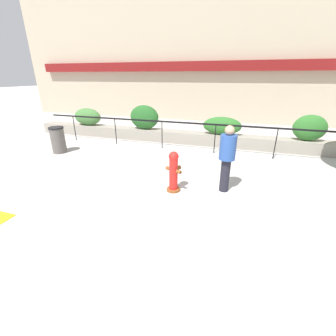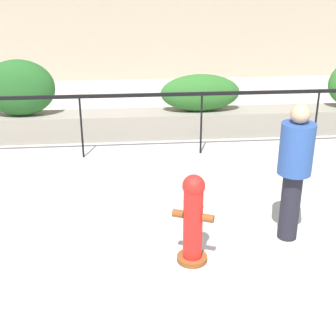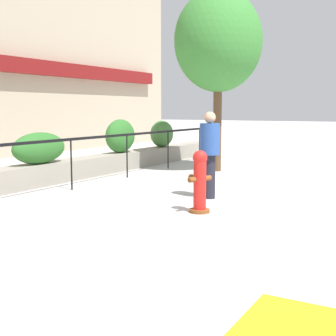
# 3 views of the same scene
# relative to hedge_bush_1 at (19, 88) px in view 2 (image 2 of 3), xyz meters

# --- Properties ---
(planter_wall_low) EXTENTS (18.00, 0.70, 0.50)m
(planter_wall_low) POSITION_rel_hedge_bush_1_xyz_m (3.38, 0.00, -0.79)
(planter_wall_low) COLOR gray
(planter_wall_low) RESTS_ON ground
(fence_railing_segment) EXTENTS (15.00, 0.05, 1.15)m
(fence_railing_segment) POSITION_rel_hedge_bush_1_xyz_m (3.38, -1.10, -0.03)
(fence_railing_segment) COLOR black
(fence_railing_segment) RESTS_ON ground
(hedge_bush_1) EXTENTS (1.37, 0.68, 1.09)m
(hedge_bush_1) POSITION_rel_hedge_bush_1_xyz_m (0.00, 0.00, 0.00)
(hedge_bush_1) COLOR #235B23
(hedge_bush_1) RESTS_ON planter_wall_low
(hedge_bush_2) EXTENTS (1.59, 0.58, 0.74)m
(hedge_bush_2) POSITION_rel_hedge_bush_1_xyz_m (3.53, 0.00, -0.17)
(hedge_bush_2) COLOR #2D6B28
(hedge_bush_2) RESTS_ON planter_wall_low
(fire_hydrant) EXTENTS (0.47, 0.48, 1.08)m
(fire_hydrant) POSITION_rel_hedge_bush_1_xyz_m (2.73, -4.56, -0.49)
(fire_hydrant) COLOR brown
(fire_hydrant) RESTS_ON ground
(pedestrian) EXTENTS (0.54, 0.54, 1.73)m
(pedestrian) POSITION_rel_hedge_bush_1_xyz_m (4.00, -4.16, -0.06)
(pedestrian) COLOR black
(pedestrian) RESTS_ON ground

